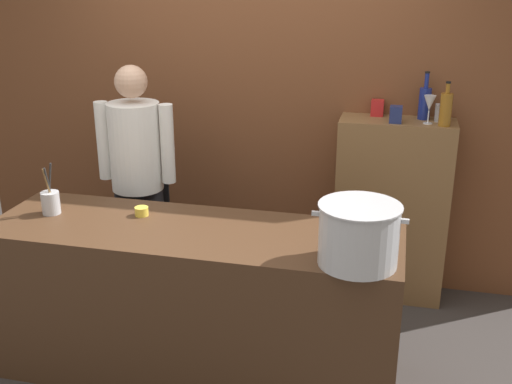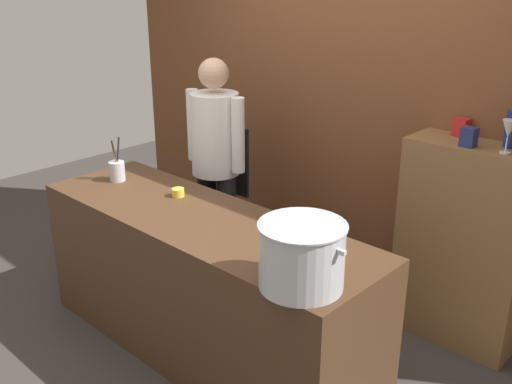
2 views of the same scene
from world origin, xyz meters
The scene contains 11 objects.
ground_plane centered at (0.00, 0.00, 0.00)m, with size 8.00×8.00×0.00m, color #383330.
brick_back_panel centered at (0.00, 1.40, 1.50)m, with size 4.40×0.10×3.00m, color brown.
prep_counter centered at (0.00, 0.00, 0.45)m, with size 2.26×0.70×0.90m, color #472D1C.
bar_cabinet centered at (1.04, 1.19, 0.64)m, with size 0.76×0.32×1.28m, color brown.
chef centered at (-0.62, 0.70, 0.96)m, with size 0.53×0.37×1.66m.
stockpot_large centered at (0.90, -0.21, 1.05)m, with size 0.45×0.39×0.30m.
utensil_crock centered at (-0.86, 0.03, 0.97)m, with size 0.10×0.10×0.30m.
butter_jar centered at (-0.34, 0.12, 0.93)m, with size 0.08×0.08×0.05m, color yellow.
wine_glass_short centered at (1.22, 1.13, 1.41)m, with size 0.08×0.08×0.18m.
spice_tin_navy centered at (1.02, 1.11, 1.34)m, with size 0.08×0.08×0.11m, color navy.
spice_tin_red centered at (0.89, 1.29, 1.34)m, with size 0.08×0.08×0.11m, color red.
Camera 2 is at (2.32, -2.01, 2.23)m, focal length 41.10 mm.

